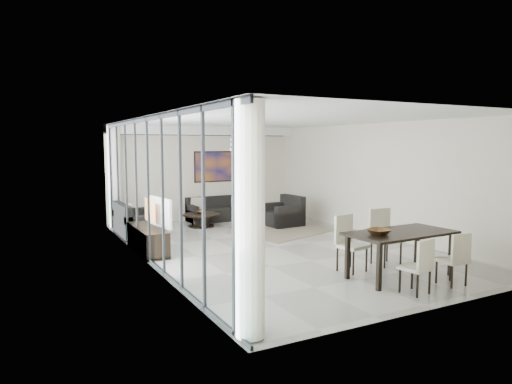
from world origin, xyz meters
TOP-DOWN VIEW (x-y plane):
  - room_shell at (0.46, 0.00)m, footprint 6.00×9.00m
  - window_wall at (-2.86, 0.00)m, footprint 0.37×8.95m
  - soffit at (0.00, 4.30)m, footprint 5.98×0.40m
  - painting at (0.50, 4.47)m, footprint 1.68×0.04m
  - chandelier at (0.30, 2.50)m, footprint 0.66×0.66m
  - rug at (1.09, 1.59)m, footprint 3.05×2.67m
  - coffee_table at (-0.59, 3.25)m, footprint 1.06×1.06m
  - bowl_coffee at (-0.60, 3.31)m, footprint 0.26×0.26m
  - sofa_main at (0.33, 4.07)m, footprint 2.00×0.82m
  - loveseat at (-2.55, 2.92)m, footprint 0.94×1.67m
  - armchair at (1.59, 2.34)m, footprint 1.04×1.09m
  - side_table at (-1.89, 4.15)m, footprint 0.39×0.39m
  - tv_console at (-2.76, 0.87)m, footprint 0.50×1.78m
  - television at (-2.60, 0.82)m, footprint 0.31×1.13m
  - dining_table at (0.72, -3.10)m, footprint 2.00×1.04m
  - dining_chair_sw at (0.29, -3.95)m, footprint 0.47×0.47m
  - dining_chair_se at (1.16, -3.91)m, footprint 0.44×0.44m
  - dining_chair_nw at (0.19, -2.31)m, footprint 0.57×0.57m
  - dining_chair_ne at (1.11, -2.26)m, footprint 0.53×0.53m
  - bowl_dining at (0.21, -3.11)m, footprint 0.43×0.43m

SIDE VIEW (x-z plane):
  - rug at x=1.09m, z-range 0.00..0.01m
  - coffee_table at x=-0.59m, z-range 0.02..0.40m
  - sofa_main at x=0.33m, z-range -0.12..0.61m
  - tv_console at x=-2.76m, z-range 0.00..0.56m
  - loveseat at x=-2.55m, z-range -0.13..0.70m
  - armchair at x=1.59m, z-range -0.14..0.73m
  - side_table at x=-1.89m, z-range 0.09..0.63m
  - bowl_coffee at x=-0.60m, z-range 0.37..0.45m
  - dining_chair_sw at x=0.29m, z-range 0.06..0.95m
  - dining_chair_se at x=1.16m, z-range 0.06..0.97m
  - dining_chair_nw at x=0.19m, z-range 0.08..1.13m
  - dining_chair_ne at x=1.11m, z-range 0.08..1.17m
  - dining_table at x=0.72m, z-range 0.33..1.15m
  - bowl_dining at x=0.21m, z-range 0.82..0.91m
  - television at x=-2.60m, z-range 0.56..1.20m
  - room_shell at x=0.46m, z-range 0.00..2.90m
  - window_wall at x=-2.86m, z-range 0.02..2.92m
  - painting at x=0.50m, z-range 1.16..2.14m
  - chandelier at x=0.30m, z-range 2.00..2.71m
  - soffit at x=0.00m, z-range 2.64..2.90m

